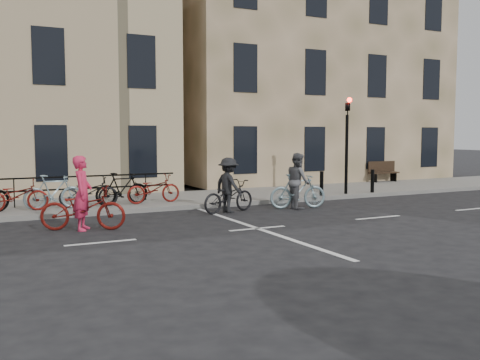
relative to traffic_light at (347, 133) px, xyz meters
name	(u,v)px	position (x,y,z in m)	size (l,w,h in m)	color
ground	(257,229)	(-6.20, -4.34, -2.45)	(120.00, 120.00, 0.00)	black
sidewalk	(61,207)	(-10.20, 1.66, -2.38)	(46.00, 4.00, 0.15)	slate
building_east	(290,65)	(2.80, 8.66, 3.70)	(14.00, 10.00, 12.00)	#8D7B55
traffic_light	(347,133)	(0.00, 0.00, 0.00)	(0.18, 0.30, 3.90)	black
bollard_east	(322,184)	(-1.20, -0.09, -1.85)	(0.14, 0.14, 0.90)	black
bollard_west	(372,181)	(1.20, -0.09, -1.85)	(0.14, 0.14, 0.90)	black
bench	(383,171)	(4.80, 3.39, -1.78)	(1.60, 0.41, 0.97)	black
parked_bikes	(53,193)	(-10.55, 0.70, -1.81)	(8.30, 1.23, 1.05)	black
cyclist_pink	(83,204)	(-10.26, -2.55, -1.80)	(2.25, 1.51, 1.89)	maroon
cyclist_grey	(298,186)	(-3.26, -1.67, -1.71)	(1.96, 1.02, 1.83)	#7D9AA4
cyclist_dark	(229,191)	(-5.65, -1.44, -1.78)	(2.03, 1.23, 1.71)	black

